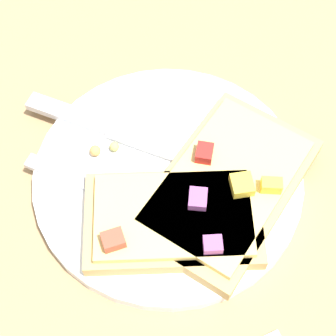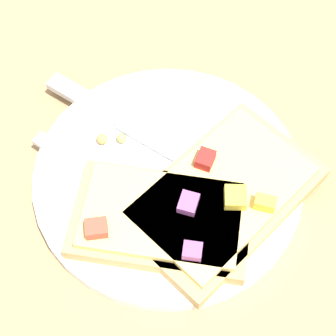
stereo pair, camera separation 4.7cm
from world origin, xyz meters
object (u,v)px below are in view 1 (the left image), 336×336
object	(u,v)px
pizza_slice_main	(227,185)
fork	(149,208)
pizza_slice_corner	(173,219)
knife	(118,132)
plate	(168,177)

from	to	relation	value
pizza_slice_main	fork	bearing A→B (deg)	138.08
fork	pizza_slice_corner	world-z (taller)	pizza_slice_corner
fork	pizza_slice_corner	bearing A→B (deg)	-12.00
fork	pizza_slice_corner	size ratio (longest dim) A/B	1.02
knife	pizza_slice_main	world-z (taller)	pizza_slice_main
plate	pizza_slice_main	distance (m)	0.05
plate	pizza_slice_main	bearing A→B (deg)	-43.01
plate	fork	xyz separation A→B (m)	(-0.03, -0.02, 0.01)
plate	pizza_slice_corner	xyz separation A→B (m)	(-0.02, -0.04, 0.02)
plate	knife	bearing A→B (deg)	112.35
knife	pizza_slice_corner	world-z (taller)	pizza_slice_corner
plate	knife	distance (m)	0.06
plate	pizza_slice_main	size ratio (longest dim) A/B	1.23
fork	pizza_slice_main	xyz separation A→B (m)	(0.07, -0.01, 0.01)
plate	fork	size ratio (longest dim) A/B	1.40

